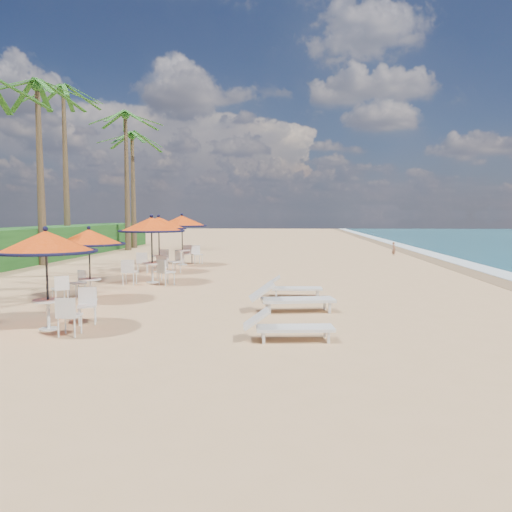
{
  "coord_description": "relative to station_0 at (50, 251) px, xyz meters",
  "views": [
    {
      "loc": [
        0.57,
        -10.73,
        2.48
      ],
      "look_at": [
        -0.58,
        4.76,
        1.2
      ],
      "focal_mm": 35.0,
      "sensor_mm": 36.0,
      "label": 1
    }
  ],
  "objects": [
    {
      "name": "lounger_near",
      "position": [
        5.07,
        -0.61,
        -1.41
      ],
      "size": [
        1.84,
        0.75,
        0.64
      ],
      "rotation": [
        0.0,
        0.0,
        0.11
      ],
      "color": "silver",
      "rests_on": "ground"
    },
    {
      "name": "station_0",
      "position": [
        0.0,
        0.0,
        0.0
      ],
      "size": [
        2.15,
        2.15,
        2.24
      ],
      "color": "black",
      "rests_on": "ground"
    },
    {
      "name": "ground",
      "position": [
        4.64,
        0.43,
        -1.71
      ],
      "size": [
        160.0,
        160.0,
        0.0
      ],
      "primitive_type": "plane",
      "color": "tan",
      "rests_on": "ground"
    },
    {
      "name": "station_1",
      "position": [
        -0.76,
        3.72,
        -0.06
      ],
      "size": [
        2.07,
        2.07,
        2.16
      ],
      "color": "black",
      "rests_on": "ground"
    },
    {
      "name": "lounger_far",
      "position": [
        5.15,
        4.76,
        -1.41
      ],
      "size": [
        1.79,
        0.62,
        0.64
      ],
      "rotation": [
        0.0,
        0.0,
        0.04
      ],
      "color": "silver",
      "rests_on": "ground"
    },
    {
      "name": "station_3",
      "position": [
        -0.59,
        10.93,
        0.12
      ],
      "size": [
        2.4,
        2.4,
        2.5
      ],
      "color": "black",
      "rests_on": "ground"
    },
    {
      "name": "person",
      "position": [
        11.34,
        20.55,
        -1.26
      ],
      "size": [
        0.31,
        0.38,
        0.89
      ],
      "primitive_type": "imported",
      "rotation": [
        0.0,
        0.0,
        1.91
      ],
      "color": "#9A684E",
      "rests_on": "ground"
    },
    {
      "name": "palm_7",
      "position": [
        -6.84,
        26.74,
        6.17
      ],
      "size": [
        5.0,
        5.0,
        8.64
      ],
      "color": "brown",
      "rests_on": "ground"
    },
    {
      "name": "station_4",
      "position": [
        -0.23,
        14.11,
        0.25
      ],
      "size": [
        2.46,
        2.46,
        2.57
      ],
      "color": "black",
      "rests_on": "ground"
    },
    {
      "name": "wetsand_band",
      "position": [
        13.04,
        10.43,
        -1.71
      ],
      "size": [
        1.4,
        140.0,
        0.02
      ],
      "primitive_type": "cube",
      "color": "olive",
      "rests_on": "ground"
    },
    {
      "name": "station_2",
      "position": [
        0.07,
        7.5,
        0.12
      ],
      "size": [
        2.4,
        2.4,
        2.51
      ],
      "color": "black",
      "rests_on": "ground"
    },
    {
      "name": "palm_6",
      "position": [
        -6.39,
        24.01,
        7.09
      ],
      "size": [
        5.0,
        5.0,
        9.62
      ],
      "color": "brown",
      "rests_on": "ground"
    },
    {
      "name": "palm_4",
      "position": [
        -7.2,
        13.56,
        6.5
      ],
      "size": [
        5.0,
        5.0,
        8.99
      ],
      "color": "brown",
      "rests_on": "ground"
    },
    {
      "name": "foam_strip",
      "position": [
        13.94,
        10.43,
        -1.71
      ],
      "size": [
        1.2,
        140.0,
        0.04
      ],
      "primitive_type": "cube",
      "color": "white",
      "rests_on": "ground"
    },
    {
      "name": "palm_5",
      "position": [
        -9.11,
        20.42,
        7.9
      ],
      "size": [
        5.0,
        5.0,
        10.49
      ],
      "color": "brown",
      "rests_on": "ground"
    },
    {
      "name": "lounger_mid",
      "position": [
        5.12,
        2.35,
        -1.34
      ],
      "size": [
        2.26,
        1.05,
        0.78
      ],
      "rotation": [
        0.0,
        0.0,
        0.18
      ],
      "color": "silver",
      "rests_on": "ground"
    }
  ]
}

